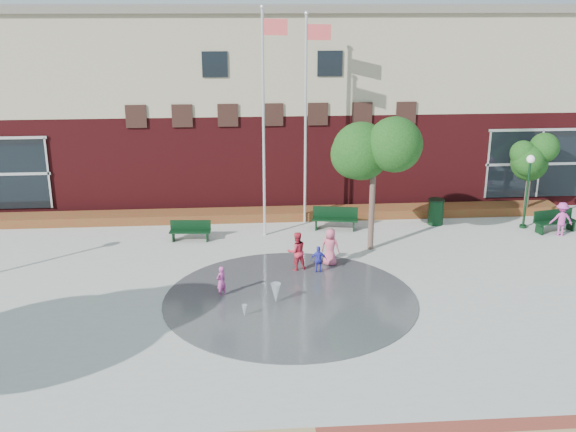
{
  "coord_description": "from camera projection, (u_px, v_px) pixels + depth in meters",
  "views": [
    {
      "loc": [
        -1.68,
        -17.26,
        9.54
      ],
      "look_at": [
        0.0,
        4.0,
        2.6
      ],
      "focal_mm": 42.0,
      "sensor_mm": 36.0,
      "label": 1
    }
  ],
  "objects": [
    {
      "name": "ground",
      "position": [
        299.0,
        344.0,
        19.44
      ],
      "size": [
        120.0,
        120.0,
        0.0
      ],
      "primitive_type": "plane",
      "color": "#666056",
      "rests_on": "ground"
    },
    {
      "name": "plaza_concrete",
      "position": [
        288.0,
        287.0,
        23.23
      ],
      "size": [
        46.0,
        18.0,
        0.01
      ],
      "primitive_type": "cube",
      "color": "#A8A8A0",
      "rests_on": "ground"
    },
    {
      "name": "splash_pad",
      "position": [
        290.0,
        300.0,
        22.28
      ],
      "size": [
        8.4,
        8.4,
        0.01
      ],
      "primitive_type": "cylinder",
      "color": "#383A3D",
      "rests_on": "ground"
    },
    {
      "name": "library_building",
      "position": [
        267.0,
        97.0,
        34.58
      ],
      "size": [
        44.4,
        10.4,
        9.2
      ],
      "color": "#4B0F12",
      "rests_on": "ground"
    },
    {
      "name": "flower_bed",
      "position": [
        275.0,
        219.0,
        30.44
      ],
      "size": [
        26.0,
        1.2,
        0.4
      ],
      "primitive_type": "cube",
      "color": "#A71518",
      "rests_on": "ground"
    },
    {
      "name": "flagpole_left",
      "position": [
        265.0,
        113.0,
        26.71
      ],
      "size": [
        1.01,
        0.5,
        9.28
      ],
      "rotation": [
        0.0,
        0.0,
        -0.41
      ],
      "color": "silver",
      "rests_on": "ground"
    },
    {
      "name": "flagpole_right",
      "position": [
        307.0,
        109.0,
        28.36
      ],
      "size": [
        1.06,
        0.44,
        9.03
      ],
      "rotation": [
        0.0,
        0.0,
        -0.34
      ],
      "color": "silver",
      "rests_on": "ground"
    },
    {
      "name": "lamp_right",
      "position": [
        528.0,
        183.0,
        28.61
      ],
      "size": [
        0.34,
        0.34,
        3.24
      ],
      "color": "black",
      "rests_on": "ground"
    },
    {
      "name": "bench_left",
      "position": [
        190.0,
        235.0,
        27.6
      ],
      "size": [
        1.7,
        0.59,
        0.84
      ],
      "rotation": [
        0.0,
        0.0,
        -0.07
      ],
      "color": "black",
      "rests_on": "ground"
    },
    {
      "name": "bench_mid",
      "position": [
        335.0,
        223.0,
        28.91
      ],
      "size": [
        2.0,
        0.88,
        0.97
      ],
      "rotation": [
        0.0,
        0.0,
        -0.18
      ],
      "color": "black",
      "rests_on": "ground"
    },
    {
      "name": "bench_right",
      "position": [
        555.0,
        225.0,
        28.62
      ],
      "size": [
        1.95,
        0.91,
        0.95
      ],
      "rotation": [
        0.0,
        0.0,
        0.21
      ],
      "color": "black",
      "rests_on": "ground"
    },
    {
      "name": "trash_can",
      "position": [
        436.0,
        212.0,
        29.49
      ],
      "size": [
        0.71,
        0.71,
        1.17
      ],
      "color": "black",
      "rests_on": "ground"
    },
    {
      "name": "tree_mid",
      "position": [
        374.0,
        152.0,
        25.54
      ],
      "size": [
        3.22,
        3.22,
        5.43
      ],
      "color": "#4C3830",
      "rests_on": "ground"
    },
    {
      "name": "tree_small_right",
      "position": [
        532.0,
        154.0,
        29.99
      ],
      "size": [
        2.3,
        2.3,
        3.94
      ],
      "color": "#4C3830",
      "rests_on": "ground"
    },
    {
      "name": "water_jet_a",
      "position": [
        276.0,
        303.0,
        22.03
      ],
      "size": [
        0.34,
        0.34,
        0.66
      ],
      "primitive_type": "cone",
      "rotation": [
        3.14,
        0.0,
        0.0
      ],
      "color": "white",
      "rests_on": "ground"
    },
    {
      "name": "water_jet_b",
      "position": [
        245.0,
        317.0,
        21.08
      ],
      "size": [
        0.17,
        0.17,
        0.38
      ],
      "primitive_type": "cone",
      "rotation": [
        3.14,
        0.0,
        0.0
      ],
      "color": "white",
      "rests_on": "ground"
    },
    {
      "name": "child_splash",
      "position": [
        221.0,
        282.0,
        22.39
      ],
      "size": [
        0.46,
        0.46,
        1.07
      ],
      "primitive_type": "imported",
      "rotation": [
        0.0,
        0.0,
        3.92
      ],
      "color": "#CE449E",
      "rests_on": "ground"
    },
    {
      "name": "adult_red",
      "position": [
        297.0,
        251.0,
        24.49
      ],
      "size": [
        0.84,
        0.73,
        1.47
      ],
      "primitive_type": "imported",
      "rotation": [
        0.0,
        0.0,
        3.42
      ],
      "color": "red",
      "rests_on": "ground"
    },
    {
      "name": "adult_pink",
      "position": [
        330.0,
        247.0,
        24.96
      ],
      "size": [
        0.82,
        0.71,
        1.43
      ],
      "primitive_type": "imported",
      "rotation": [
        0.0,
        0.0,
        2.7
      ],
      "color": "#D45574",
      "rests_on": "ground"
    },
    {
      "name": "child_blue",
      "position": [
        319.0,
        260.0,
        24.3
      ],
      "size": [
        0.62,
        0.29,
        1.03
      ],
      "primitive_type": "imported",
      "rotation": [
        0.0,
        0.0,
        3.09
      ],
      "color": "#3736C5",
      "rests_on": "ground"
    },
    {
      "name": "person_bench",
      "position": [
        561.0,
        219.0,
        28.09
      ],
      "size": [
        1.0,
        0.66,
        1.45
      ],
      "primitive_type": "imported",
      "rotation": [
        0.0,
        0.0,
        3.01
      ],
      "color": "#BF3D9A",
      "rests_on": "ground"
    }
  ]
}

